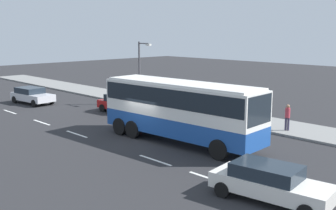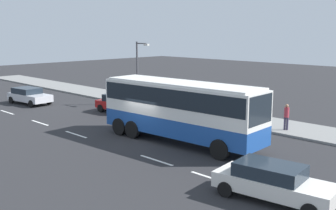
{
  "view_description": "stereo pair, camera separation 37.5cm",
  "coord_description": "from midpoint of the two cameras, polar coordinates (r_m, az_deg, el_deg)",
  "views": [
    {
      "loc": [
        18.29,
        -15.88,
        6.59
      ],
      "look_at": [
        1.09,
        0.88,
        2.19
      ],
      "focal_mm": 43.36,
      "sensor_mm": 36.0,
      "label": 1
    },
    {
      "loc": [
        18.03,
        -16.15,
        6.59
      ],
      "look_at": [
        1.09,
        0.88,
        2.19
      ],
      "focal_mm": 43.36,
      "sensor_mm": 36.0,
      "label": 2
    }
  ],
  "objects": [
    {
      "name": "ground_plane",
      "position": [
        25.09,
        -3.63,
        -4.87
      ],
      "size": [
        120.0,
        120.0,
        0.0
      ],
      "primitive_type": "plane",
      "color": "#28282B"
    },
    {
      "name": "pedestrian_near_curb",
      "position": [
        27.67,
        15.95,
        -1.37
      ],
      "size": [
        0.32,
        0.32,
        1.73
      ],
      "rotation": [
        0.0,
        0.0,
        5.29
      ],
      "color": "#38334C",
      "rests_on": "sidewalk_curb"
    },
    {
      "name": "car_white_minivan",
      "position": [
        16.63,
        13.9,
        -10.37
      ],
      "size": [
        4.88,
        2.38,
        1.47
      ],
      "rotation": [
        0.0,
        0.0,
        0.13
      ],
      "color": "white",
      "rests_on": "ground_plane"
    },
    {
      "name": "sidewalk_curb",
      "position": [
        31.4,
        8.42,
        -1.71
      ],
      "size": [
        80.0,
        4.0,
        0.15
      ],
      "primitive_type": "cube",
      "color": "gray",
      "rests_on": "ground_plane"
    },
    {
      "name": "car_red_compact",
      "position": [
        33.26,
        -6.99,
        0.25
      ],
      "size": [
        4.53,
        2.29,
        1.49
      ],
      "rotation": [
        0.0,
        0.0,
        0.1
      ],
      "color": "#B21919",
      "rests_on": "ground_plane"
    },
    {
      "name": "lane_centreline",
      "position": [
        26.35,
        -12.34,
        -4.35
      ],
      "size": [
        23.86,
        0.16,
        0.01
      ],
      "color": "white",
      "rests_on": "ground_plane"
    },
    {
      "name": "car_silver_hatch",
      "position": [
        39.28,
        -19.22,
        1.29
      ],
      "size": [
        4.67,
        2.42,
        1.46
      ],
      "rotation": [
        0.0,
        0.0,
        0.11
      ],
      "color": "silver",
      "rests_on": "ground_plane"
    },
    {
      "name": "coach_bus",
      "position": [
        23.94,
        1.32,
        -0.07
      ],
      "size": [
        10.66,
        3.24,
        3.64
      ],
      "rotation": [
        0.0,
        0.0,
        0.06
      ],
      "color": "#1E4C9E",
      "rests_on": "ground_plane"
    },
    {
      "name": "street_lamp",
      "position": [
        36.3,
        -4.46,
        5.26
      ],
      "size": [
        1.59,
        0.24,
        5.52
      ],
      "color": "#47474C",
      "rests_on": "sidewalk_curb"
    }
  ]
}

